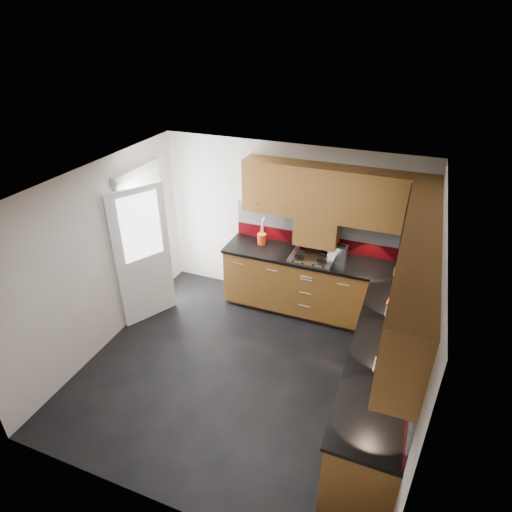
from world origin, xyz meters
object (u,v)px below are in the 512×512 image
at_px(toaster, 338,251).
at_px(food_processor, 398,302).
at_px(gas_hob, 312,256).
at_px(utensil_pot, 262,238).

xyz_separation_m(toaster, food_processor, (0.89, -1.02, 0.06)).
xyz_separation_m(gas_hob, toaster, (0.32, 0.14, 0.07)).
distance_m(utensil_pot, toaster, 1.12).
relative_size(gas_hob, toaster, 2.32).
relative_size(utensil_pot, toaster, 1.76).
bearing_deg(toaster, gas_hob, -156.69).
bearing_deg(gas_hob, utensil_pot, 170.96).
height_order(gas_hob, utensil_pot, utensil_pot).
bearing_deg(toaster, food_processor, -48.94).
height_order(utensil_pot, toaster, utensil_pot).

